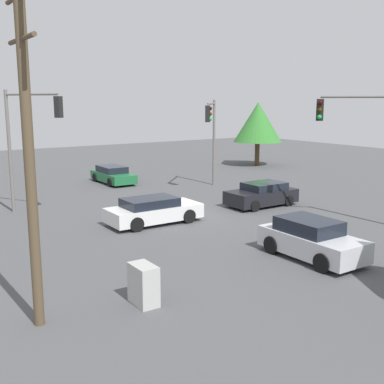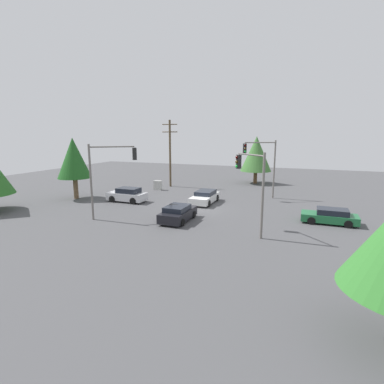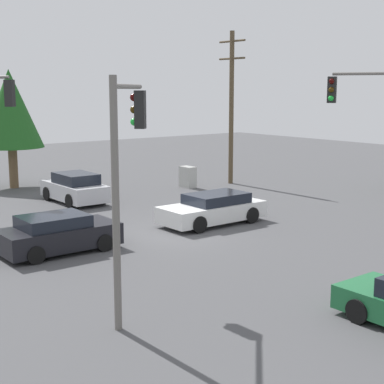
% 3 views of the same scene
% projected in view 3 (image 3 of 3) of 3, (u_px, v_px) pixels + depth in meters
% --- Properties ---
extents(ground_plane, '(80.00, 80.00, 0.00)m').
position_uv_depth(ground_plane, '(176.00, 234.00, 23.45)').
color(ground_plane, '#4C4C4F').
extents(sedan_white, '(2.05, 4.68, 1.31)m').
position_uv_depth(sedan_white, '(213.00, 209.00, 25.10)').
color(sedan_white, silver).
rests_on(sedan_white, ground_plane).
extents(sedan_dark, '(2.03, 4.14, 1.35)m').
position_uv_depth(sedan_dark, '(58.00, 234.00, 20.73)').
color(sedan_dark, black).
rests_on(sedan_dark, ground_plane).
extents(sedan_silver, '(4.19, 1.98, 1.53)m').
position_uv_depth(sedan_silver, '(75.00, 188.00, 29.83)').
color(sedan_silver, silver).
rests_on(sedan_silver, ground_plane).
extents(traffic_signal_main, '(2.53, 2.45, 6.01)m').
position_uv_depth(traffic_signal_main, '(126.00, 154.00, 14.69)').
color(traffic_signal_main, slate).
rests_on(traffic_signal_main, ground_plane).
extents(utility_pole_tall, '(2.20, 0.28, 9.09)m').
position_uv_depth(utility_pole_tall, '(231.00, 104.00, 35.23)').
color(utility_pole_tall, brown).
rests_on(utility_pole_tall, ground_plane).
extents(electrical_cabinet, '(1.00, 0.59, 1.23)m').
position_uv_depth(electrical_cabinet, '(188.00, 177.00, 34.47)').
color(electrical_cabinet, '#B2B2AD').
rests_on(electrical_cabinet, ground_plane).
extents(tree_left, '(3.66, 3.66, 6.84)m').
position_uv_depth(tree_left, '(10.00, 109.00, 33.67)').
color(tree_left, brown).
rests_on(tree_left, ground_plane).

